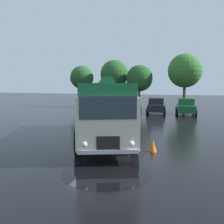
{
  "coord_description": "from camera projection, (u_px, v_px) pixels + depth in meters",
  "views": [
    {
      "loc": [
        5.19,
        -13.7,
        3.2
      ],
      "look_at": [
        0.45,
        1.89,
        1.4
      ],
      "focal_mm": 42.0,
      "sensor_mm": 36.0,
      "label": 1
    }
  ],
  "objects": [
    {
      "name": "ground_plane",
      "position": [
        95.0,
        140.0,
        14.88
      ],
      "size": [
        120.0,
        120.0,
        0.0
      ],
      "primitive_type": "plane",
      "color": "black"
    },
    {
      "name": "car_mid_right",
      "position": [
        156.0,
        105.0,
        27.71
      ],
      "size": [
        2.31,
        4.36,
        1.66
      ],
      "color": "black",
      "rests_on": "ground"
    },
    {
      "name": "car_far_right",
      "position": [
        186.0,
        106.0,
        26.68
      ],
      "size": [
        2.23,
        4.33,
        1.66
      ],
      "color": "#144C28",
      "rests_on": "ground"
    },
    {
      "name": "car_mid_left",
      "position": [
        132.0,
        105.0,
        28.43
      ],
      "size": [
        2.37,
        4.39,
        1.66
      ],
      "color": "#B7BABF",
      "rests_on": "ground"
    },
    {
      "name": "car_near_left",
      "position": [
        107.0,
        104.0,
        28.98
      ],
      "size": [
        2.01,
        4.23,
        1.66
      ],
      "color": "navy",
      "rests_on": "ground"
    },
    {
      "name": "puddle_patch",
      "position": [
        106.0,
        173.0,
        9.32
      ],
      "size": [
        3.22,
        3.22,
        0.01
      ],
      "primitive_type": "cylinder",
      "color": "black",
      "rests_on": "ground"
    },
    {
      "name": "tree_right_of_centre",
      "position": [
        184.0,
        71.0,
        32.8
      ],
      "size": [
        4.24,
        4.24,
        6.87
      ],
      "color": "#4C3823",
      "rests_on": "ground"
    },
    {
      "name": "tree_far_left",
      "position": [
        81.0,
        78.0,
        36.45
      ],
      "size": [
        3.24,
        3.24,
        5.61
      ],
      "color": "#4C3823",
      "rests_on": "ground"
    },
    {
      "name": "tree_centre",
      "position": [
        140.0,
        78.0,
        33.31
      ],
      "size": [
        3.35,
        3.35,
        5.48
      ],
      "color": "#4C3823",
      "rests_on": "ground"
    },
    {
      "name": "tree_left_of_centre",
      "position": [
        114.0,
        74.0,
        35.23
      ],
      "size": [
        3.8,
        3.8,
        6.31
      ],
      "color": "#4C3823",
      "rests_on": "ground"
    },
    {
      "name": "traffic_cone",
      "position": [
        153.0,
        146.0,
        12.27
      ],
      "size": [
        0.36,
        0.36,
        0.55
      ],
      "primitive_type": "cone",
      "color": "orange",
      "rests_on": "ground"
    },
    {
      "name": "vintage_bus",
      "position": [
        104.0,
        106.0,
        14.9
      ],
      "size": [
        5.79,
        10.31,
        3.49
      ],
      "color": "beige",
      "rests_on": "ground"
    }
  ]
}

